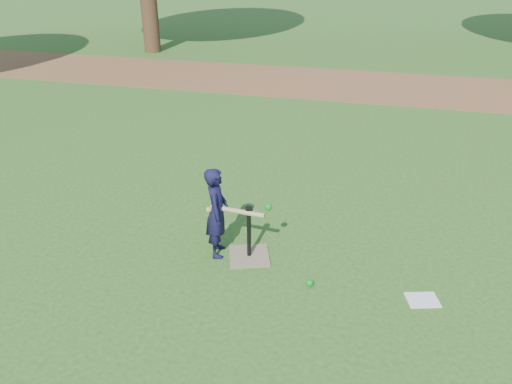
# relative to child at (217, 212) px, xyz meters

# --- Properties ---
(ground) EXTENTS (80.00, 80.00, 0.00)m
(ground) POSITION_rel_child_xyz_m (0.50, 0.15, -0.51)
(ground) COLOR #285116
(ground) RESTS_ON ground
(dirt_strip) EXTENTS (24.00, 3.00, 0.01)m
(dirt_strip) POSITION_rel_child_xyz_m (0.50, 7.65, -0.51)
(dirt_strip) COLOR brown
(dirt_strip) RESTS_ON ground
(child) EXTENTS (0.32, 0.42, 1.02)m
(child) POSITION_rel_child_xyz_m (0.00, 0.00, 0.00)
(child) COLOR black
(child) RESTS_ON ground
(wiffle_ball_ground) EXTENTS (0.08, 0.08, 0.08)m
(wiffle_ball_ground) POSITION_rel_child_xyz_m (1.07, -0.34, -0.47)
(wiffle_ball_ground) COLOR #0C841A
(wiffle_ball_ground) RESTS_ON ground
(clipboard) EXTENTS (0.35, 0.31, 0.01)m
(clipboard) POSITION_rel_child_xyz_m (2.17, -0.29, -0.51)
(clipboard) COLOR silver
(clipboard) RESTS_ON ground
(batting_tee) EXTENTS (0.55, 0.55, 0.61)m
(batting_tee) POSITION_rel_child_xyz_m (0.35, 0.01, -0.40)
(batting_tee) COLOR #7C6D4F
(batting_tee) RESTS_ON ground
(swing_action) EXTENTS (0.69, 0.18, 0.13)m
(swing_action) POSITION_rel_child_xyz_m (0.27, -0.00, 0.07)
(swing_action) COLOR tan
(swing_action) RESTS_ON ground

